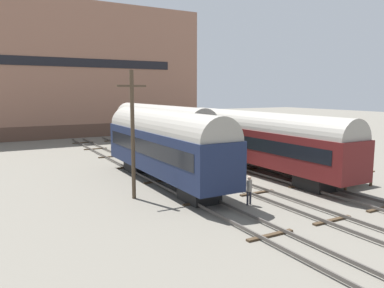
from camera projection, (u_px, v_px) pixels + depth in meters
ground_plane at (230, 184)px, 26.82m from camera, size 200.00×200.00×0.00m
track_left at (179, 189)px, 24.80m from camera, size 2.60×60.00×0.26m
track_middle at (230, 182)px, 26.80m from camera, size 2.60×60.00×0.26m
track_right at (274, 176)px, 28.79m from camera, size 2.60×60.00×0.26m
train_car_green at (159, 128)px, 37.10m from camera, size 2.96×18.10×5.27m
train_car_maroon at (258, 138)px, 30.16m from camera, size 2.90×18.63×4.98m
train_car_navy at (164, 142)px, 26.49m from camera, size 3.04×15.26×5.26m
station_platform at (298, 161)px, 30.28m from camera, size 2.95×11.56×1.10m
bench at (291, 151)px, 31.36m from camera, size 1.40×0.40×0.91m
person_worker at (249, 188)px, 21.67m from camera, size 0.32×0.32×1.71m
utility_pole at (133, 133)px, 22.60m from camera, size 1.80×0.24×7.83m
warehouse_building at (78, 72)px, 58.11m from camera, size 35.80×12.07×19.26m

